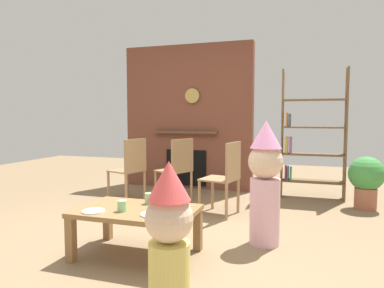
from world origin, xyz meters
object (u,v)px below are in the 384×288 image
dining_chair_left (131,166)px  paper_plate_front (154,214)px  child_in_pink (265,179)px  paper_cup_near_left (122,206)px  dining_chair_middle (178,166)px  potted_plant_tall (366,178)px  birthday_cake_slice (175,208)px  paper_cup_center (149,198)px  bookshelf (309,139)px  coffee_table (137,216)px  paper_cup_near_right (162,203)px  paper_plate_rear (93,211)px  child_with_cone_hat (169,243)px  dining_chair_right (226,174)px

dining_chair_left → paper_plate_front: bearing=141.0°
child_in_pink → paper_cup_near_left: bearing=2.4°
paper_plate_front → dining_chair_middle: dining_chair_middle is taller
paper_cup_near_left → dining_chair_middle: dining_chair_middle is taller
paper_cup_near_left → potted_plant_tall: size_ratio=0.13×
paper_plate_front → child_in_pink: 1.12m
potted_plant_tall → child_in_pink: bearing=-123.5°
birthday_cake_slice → paper_cup_center: bearing=146.8°
bookshelf → coffee_table: bookshelf is taller
paper_cup_center → paper_plate_front: paper_cup_center is taller
coffee_table → paper_cup_near_right: 0.25m
paper_cup_near_right → paper_plate_front: bearing=-88.3°
birthday_cake_slice → dining_chair_left: (-1.33, 1.74, 0.05)m
bookshelf → potted_plant_tall: bearing=-31.0°
paper_plate_front → bookshelf: bearing=67.3°
paper_cup_near_right → paper_plate_front: 0.19m
paper_cup_near_right → dining_chair_left: 2.03m
paper_plate_front → potted_plant_tall: bearing=51.9°
birthday_cake_slice → paper_plate_rear: bearing=-165.6°
paper_plate_rear → dining_chair_left: dining_chair_left is taller
bookshelf → paper_cup_near_right: (-1.21, -2.70, -0.41)m
paper_cup_near_right → paper_plate_front: size_ratio=0.49×
paper_cup_near_right → child_with_cone_hat: 1.07m
paper_plate_front → potted_plant_tall: potted_plant_tall is taller
bookshelf → dining_chair_middle: 1.97m
paper_plate_rear → dining_chair_right: (0.76, 1.67, 0.09)m
paper_plate_front → child_in_pink: bearing=43.3°
coffee_table → potted_plant_tall: (2.14, 2.32, 0.05)m
child_in_pink → dining_chair_right: child_in_pink is taller
paper_cup_center → child_with_cone_hat: size_ratio=0.10×
child_with_cone_hat → dining_chair_left: 3.09m
paper_cup_near_left → dining_chair_right: dining_chair_right is taller
paper_cup_near_left → dining_chair_right: size_ratio=0.10×
child_in_pink → bookshelf: bearing=-132.1°
child_with_cone_hat → potted_plant_tall: bearing=-60.4°
paper_plate_front → child_in_pink: size_ratio=0.18×
coffee_table → paper_cup_near_right: (0.21, 0.05, 0.12)m
dining_chair_middle → potted_plant_tall: size_ratio=1.30×
paper_cup_center → dining_chair_right: size_ratio=0.11×
potted_plant_tall → dining_chair_middle: bearing=-170.1°
potted_plant_tall → dining_chair_left: bearing=-168.8°
birthday_cake_slice → dining_chair_middle: bearing=109.7°
child_in_pink → dining_chair_middle: bearing=-74.8°
paper_cup_near_left → bookshelf: bearing=62.4°
child_with_cone_hat → coffee_table: bearing=0.0°
child_in_pink → paper_cup_near_right: bearing=3.9°
bookshelf → dining_chair_right: bookshelf is taller
paper_cup_near_right → child_in_pink: (0.81, 0.57, 0.15)m
paper_plate_rear → paper_cup_near_left: bearing=22.4°
child_with_cone_hat → dining_chair_left: bearing=-4.2°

